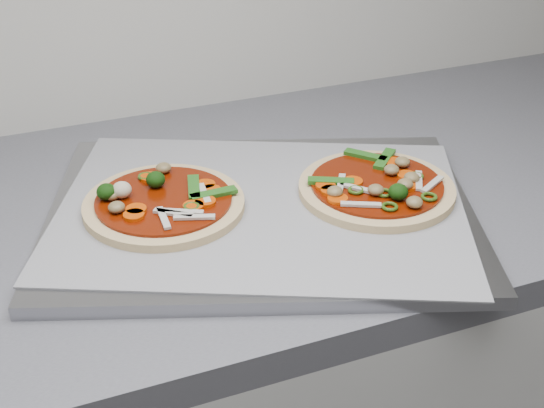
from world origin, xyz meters
name	(u,v)px	position (x,y,z in m)	size (l,w,h in m)	color
countertop	(301,195)	(0.00, 1.30, 0.88)	(3.60, 0.60, 0.04)	slate
baking_tray	(262,213)	(-0.08, 1.23, 0.91)	(0.51, 0.38, 0.02)	gray
parchment	(261,206)	(-0.08, 1.23, 0.92)	(0.49, 0.36, 0.00)	gray
pizza_left	(162,202)	(-0.20, 1.27, 0.93)	(0.21, 0.21, 0.03)	tan
pizza_right	(378,187)	(0.06, 1.21, 0.93)	(0.28, 0.28, 0.03)	tan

